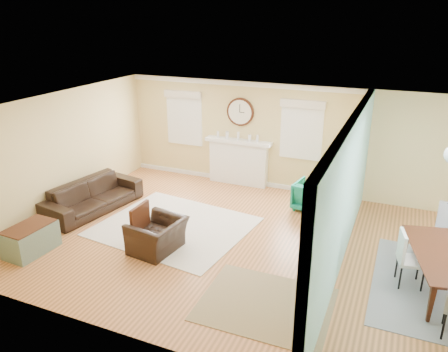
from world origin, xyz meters
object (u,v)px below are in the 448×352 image
(sofa, at_px, (93,196))
(dining_table, at_px, (448,273))
(green_chair, at_px, (311,196))
(credenza, at_px, (336,212))
(eames_chair, at_px, (157,236))

(sofa, bearing_deg, dining_table, -82.60)
(sofa, bearing_deg, green_chair, -57.05)
(sofa, relative_size, dining_table, 1.21)
(green_chair, relative_size, credenza, 0.43)
(credenza, bearing_deg, eames_chair, -144.00)
(green_chair, xyz_separation_m, credenza, (0.67, -0.81, 0.08))
(sofa, height_order, green_chair, sofa)
(eames_chair, height_order, dining_table, dining_table)
(sofa, relative_size, eames_chair, 2.39)
(sofa, distance_m, green_chair, 4.85)
(dining_table, bearing_deg, green_chair, 37.27)
(credenza, relative_size, dining_table, 0.88)
(credenza, bearing_deg, dining_table, -34.88)
(sofa, xyz_separation_m, credenza, (5.12, 1.10, 0.07))
(sofa, height_order, dining_table, sofa)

